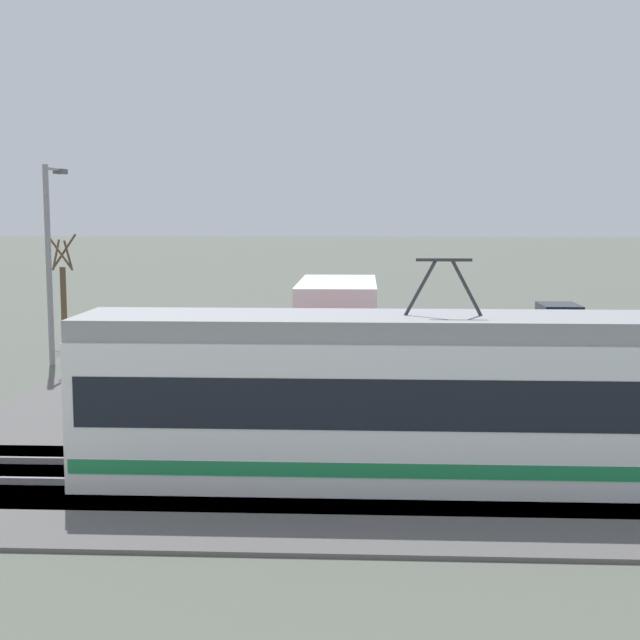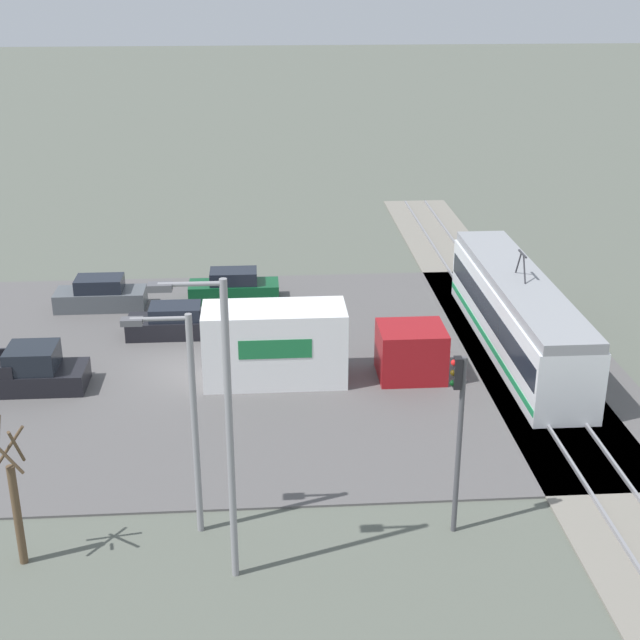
{
  "view_description": "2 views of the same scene",
  "coord_description": "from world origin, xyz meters",
  "px_view_note": "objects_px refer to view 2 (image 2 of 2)",
  "views": [
    {
      "loc": [
        1.11,
        32.11,
        5.48
      ],
      "look_at": [
        2.39,
        5.8,
        2.25
      ],
      "focal_mm": 50.0,
      "sensor_mm": 36.0,
      "label": 1
    },
    {
      "loc": [
        35.21,
        3.34,
        16.08
      ],
      "look_at": [
        2.44,
        5.63,
        2.89
      ],
      "focal_mm": 50.0,
      "sensor_mm": 36.0,
      "label": 2
    }
  ],
  "objects_px": {
    "box_truck": "(308,346)",
    "street_tree": "(15,501)",
    "traffic_light_pole": "(458,423)",
    "street_lamp_mid_block": "(222,416)",
    "light_rail_tram": "(517,315)",
    "sedan_car_1": "(101,295)",
    "street_lamp_near_crossing": "(186,409)",
    "pickup_truck": "(17,373)",
    "sedan_car_0": "(234,288)",
    "sedan_car_2": "(176,323)"
  },
  "relations": [
    {
      "from": "street_lamp_mid_block",
      "to": "box_truck",
      "type": "bearing_deg",
      "value": 166.61
    },
    {
      "from": "light_rail_tram",
      "to": "pickup_truck",
      "type": "height_order",
      "value": "light_rail_tram"
    },
    {
      "from": "street_tree",
      "to": "street_lamp_near_crossing",
      "type": "bearing_deg",
      "value": 104.46
    },
    {
      "from": "pickup_truck",
      "to": "sedan_car_0",
      "type": "height_order",
      "value": "pickup_truck"
    },
    {
      "from": "sedan_car_1",
      "to": "pickup_truck",
      "type": "bearing_deg",
      "value": -12.01
    },
    {
      "from": "sedan_car_1",
      "to": "street_lamp_near_crossing",
      "type": "height_order",
      "value": "street_lamp_near_crossing"
    },
    {
      "from": "box_truck",
      "to": "sedan_car_1",
      "type": "height_order",
      "value": "box_truck"
    },
    {
      "from": "box_truck",
      "to": "street_lamp_mid_block",
      "type": "distance_m",
      "value": 13.29
    },
    {
      "from": "light_rail_tram",
      "to": "street_lamp_near_crossing",
      "type": "bearing_deg",
      "value": -46.76
    },
    {
      "from": "sedan_car_1",
      "to": "sedan_car_0",
      "type": "bearing_deg",
      "value": 96.03
    },
    {
      "from": "sedan_car_0",
      "to": "traffic_light_pole",
      "type": "height_order",
      "value": "traffic_light_pole"
    },
    {
      "from": "sedan_car_0",
      "to": "traffic_light_pole",
      "type": "bearing_deg",
      "value": -161.08
    },
    {
      "from": "street_tree",
      "to": "street_lamp_mid_block",
      "type": "relative_size",
      "value": 0.51
    },
    {
      "from": "box_truck",
      "to": "street_tree",
      "type": "height_order",
      "value": "street_tree"
    },
    {
      "from": "sedan_car_0",
      "to": "traffic_light_pole",
      "type": "xyz_separation_m",
      "value": [
        20.38,
        6.98,
        2.98
      ]
    },
    {
      "from": "sedan_car_1",
      "to": "sedan_car_2",
      "type": "xyz_separation_m",
      "value": [
        3.76,
        4.02,
        -0.06
      ]
    },
    {
      "from": "light_rail_tram",
      "to": "sedan_car_1",
      "type": "xyz_separation_m",
      "value": [
        -6.47,
        -19.18,
        -0.96
      ]
    },
    {
      "from": "light_rail_tram",
      "to": "sedan_car_1",
      "type": "relative_size",
      "value": 3.3
    },
    {
      "from": "sedan_car_1",
      "to": "street_lamp_near_crossing",
      "type": "relative_size",
      "value": 0.62
    },
    {
      "from": "street_lamp_near_crossing",
      "to": "street_lamp_mid_block",
      "type": "distance_m",
      "value": 2.65
    },
    {
      "from": "light_rail_tram",
      "to": "street_lamp_near_crossing",
      "type": "xyz_separation_m",
      "value": [
        12.65,
        -13.45,
        2.45
      ]
    },
    {
      "from": "traffic_light_pole",
      "to": "street_lamp_mid_block",
      "type": "bearing_deg",
      "value": -76.16
    },
    {
      "from": "sedan_car_2",
      "to": "traffic_light_pole",
      "type": "bearing_deg",
      "value": -149.02
    },
    {
      "from": "pickup_truck",
      "to": "street_lamp_near_crossing",
      "type": "relative_size",
      "value": 0.81
    },
    {
      "from": "box_truck",
      "to": "sedan_car_1",
      "type": "bearing_deg",
      "value": -132.05
    },
    {
      "from": "traffic_light_pole",
      "to": "street_lamp_mid_block",
      "type": "height_order",
      "value": "street_lamp_mid_block"
    },
    {
      "from": "sedan_car_2",
      "to": "traffic_light_pole",
      "type": "relative_size",
      "value": 0.77
    },
    {
      "from": "traffic_light_pole",
      "to": "pickup_truck",
      "type": "bearing_deg",
      "value": -124.67
    },
    {
      "from": "box_truck",
      "to": "street_lamp_near_crossing",
      "type": "distance_m",
      "value": 11.34
    },
    {
      "from": "street_lamp_mid_block",
      "to": "traffic_light_pole",
      "type": "bearing_deg",
      "value": 103.84
    },
    {
      "from": "sedan_car_0",
      "to": "street_lamp_mid_block",
      "type": "xyz_separation_m",
      "value": [
        22.03,
        0.27,
        4.34
      ]
    },
    {
      "from": "traffic_light_pole",
      "to": "street_lamp_mid_block",
      "type": "xyz_separation_m",
      "value": [
        1.65,
        -6.71,
        1.35
      ]
    },
    {
      "from": "pickup_truck",
      "to": "sedan_car_2",
      "type": "bearing_deg",
      "value": 131.32
    },
    {
      "from": "sedan_car_0",
      "to": "street_lamp_near_crossing",
      "type": "relative_size",
      "value": 0.64
    },
    {
      "from": "street_lamp_near_crossing",
      "to": "street_lamp_mid_block",
      "type": "height_order",
      "value": "street_lamp_mid_block"
    },
    {
      "from": "box_truck",
      "to": "sedan_car_0",
      "type": "bearing_deg",
      "value": -161.29
    },
    {
      "from": "sedan_car_1",
      "to": "sedan_car_2",
      "type": "distance_m",
      "value": 5.5
    },
    {
      "from": "traffic_light_pole",
      "to": "street_lamp_near_crossing",
      "type": "height_order",
      "value": "street_lamp_near_crossing"
    },
    {
      "from": "box_truck",
      "to": "street_lamp_mid_block",
      "type": "bearing_deg",
      "value": -13.39
    },
    {
      "from": "sedan_car_2",
      "to": "sedan_car_1",
      "type": "bearing_deg",
      "value": 46.95
    },
    {
      "from": "sedan_car_2",
      "to": "street_lamp_near_crossing",
      "type": "relative_size",
      "value": 0.63
    },
    {
      "from": "sedan_car_0",
      "to": "street_tree",
      "type": "xyz_separation_m",
      "value": [
        21.05,
        -5.65,
        1.34
      ]
    },
    {
      "from": "sedan_car_0",
      "to": "sedan_car_1",
      "type": "relative_size",
      "value": 1.03
    },
    {
      "from": "sedan_car_0",
      "to": "street_tree",
      "type": "bearing_deg",
      "value": 164.98
    },
    {
      "from": "box_truck",
      "to": "sedan_car_0",
      "type": "height_order",
      "value": "box_truck"
    },
    {
      "from": "sedan_car_2",
      "to": "traffic_light_pole",
      "type": "distance_m",
      "value": 18.82
    },
    {
      "from": "light_rail_tram",
      "to": "street_lamp_near_crossing",
      "type": "relative_size",
      "value": 2.05
    },
    {
      "from": "box_truck",
      "to": "traffic_light_pole",
      "type": "bearing_deg",
      "value": 19.11
    },
    {
      "from": "box_truck",
      "to": "street_tree",
      "type": "xyz_separation_m",
      "value": [
        11.48,
        -8.89,
        0.53
      ]
    },
    {
      "from": "sedan_car_0",
      "to": "street_lamp_mid_block",
      "type": "height_order",
      "value": "street_lamp_mid_block"
    }
  ]
}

